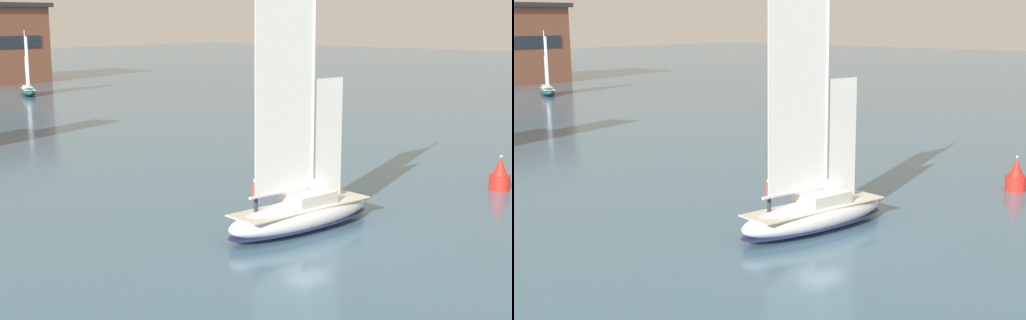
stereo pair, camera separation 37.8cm
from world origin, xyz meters
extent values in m
plane|color=#42667F|center=(0.00, 0.00, 0.00)|extent=(400.00, 400.00, 0.00)
ellipsoid|color=silver|center=(0.00, 0.00, 0.78)|extent=(9.45, 3.97, 1.56)
ellipsoid|color=#19234C|center=(0.00, 0.00, 0.35)|extent=(9.55, 4.01, 0.19)
cube|color=beige|center=(0.00, 0.00, 1.24)|extent=(8.30, 3.39, 0.06)
cube|color=beige|center=(0.45, -0.07, 1.59)|extent=(2.82, 2.18, 0.64)
cylinder|color=silver|center=(0.72, -0.12, 7.00)|extent=(0.18, 0.18, 11.46)
cylinder|color=silver|center=(-1.31, 0.21, 2.18)|extent=(4.10, 0.80, 0.16)
cube|color=white|center=(-1.15, 0.18, 6.88)|extent=(3.75, 0.62, 9.39)
cube|color=white|center=(1.82, -0.29, 4.42)|extent=(2.00, 0.34, 6.30)
cylinder|color=#232838|center=(-2.67, 0.74, 1.69)|extent=(0.23, 0.23, 0.85)
cylinder|color=red|center=(-2.67, 0.74, 2.44)|extent=(0.39, 0.39, 0.65)
sphere|color=tan|center=(-2.67, 0.74, 2.89)|extent=(0.24, 0.24, 0.24)
ellipsoid|color=#194C47|center=(26.61, 67.31, 0.54)|extent=(4.35, 6.51, 1.08)
ellipsoid|color=#19234C|center=(26.61, 67.31, 0.24)|extent=(4.40, 6.58, 0.13)
cube|color=beige|center=(26.61, 67.31, 0.87)|extent=(3.77, 5.70, 0.06)
cube|color=beige|center=(26.75, 67.59, 1.12)|extent=(1.89, 2.15, 0.45)
cylinder|color=silver|center=(26.83, 67.77, 4.88)|extent=(0.13, 0.13, 7.96)
cylinder|color=silver|center=(26.22, 66.47, 1.54)|extent=(1.33, 2.63, 0.11)
cube|color=white|center=(26.27, 66.58, 4.80)|extent=(1.16, 2.39, 6.53)
cube|color=white|center=(27.18, 68.49, 3.09)|extent=(0.63, 1.27, 4.38)
cylinder|color=red|center=(14.81, -4.29, 0.46)|extent=(1.23, 1.23, 0.92)
cone|color=red|center=(14.81, -4.29, 1.49)|extent=(0.92, 0.92, 1.13)
sphere|color=#F2F266|center=(14.81, -4.29, 2.13)|extent=(0.16, 0.16, 0.16)
camera|label=1|loc=(-27.86, -20.80, 10.53)|focal=50.00mm
camera|label=2|loc=(-27.61, -21.09, 10.53)|focal=50.00mm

